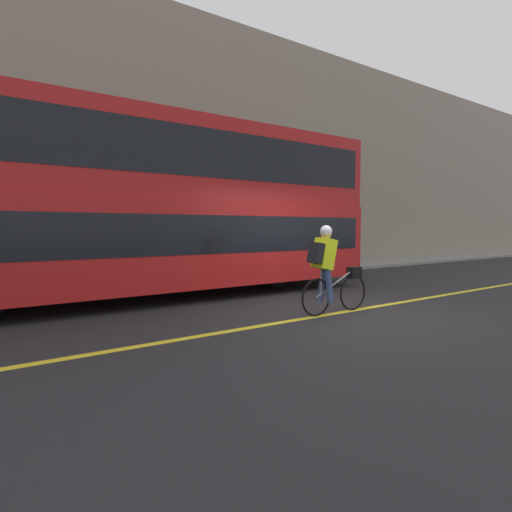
# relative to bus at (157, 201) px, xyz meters

# --- Properties ---
(ground_plane) EXTENTS (80.00, 80.00, 0.00)m
(ground_plane) POSITION_rel_bus_xyz_m (2.29, -3.13, -2.15)
(ground_plane) COLOR #232326
(road_center_line) EXTENTS (50.00, 0.14, 0.01)m
(road_center_line) POSITION_rel_bus_xyz_m (2.29, -3.33, -2.15)
(road_center_line) COLOR yellow
(road_center_line) RESTS_ON ground_plane
(sidewalk_curb) EXTENTS (60.00, 2.29, 0.11)m
(sidewalk_curb) POSITION_rel_bus_xyz_m (2.29, 2.76, -2.10)
(sidewalk_curb) COLOR gray
(sidewalk_curb) RESTS_ON ground_plane
(building_facade) EXTENTS (60.00, 0.30, 8.78)m
(building_facade) POSITION_rel_bus_xyz_m (2.29, 4.05, 2.24)
(building_facade) COLOR gray
(building_facade) RESTS_ON ground_plane
(bus) EXTENTS (10.42, 2.42, 3.89)m
(bus) POSITION_rel_bus_xyz_m (0.00, 0.00, 0.00)
(bus) COLOR black
(bus) RESTS_ON ground_plane
(cyclist_on_bike) EXTENTS (1.62, 0.32, 1.61)m
(cyclist_on_bike) POSITION_rel_bus_xyz_m (1.97, -3.31, -1.28)
(cyclist_on_bike) COLOR black
(cyclist_on_bike) RESTS_ON ground_plane
(trash_bin) EXTENTS (0.49, 0.49, 0.94)m
(trash_bin) POSITION_rel_bus_xyz_m (5.69, 2.65, -1.58)
(trash_bin) COLOR #262628
(trash_bin) RESTS_ON sidewalk_curb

